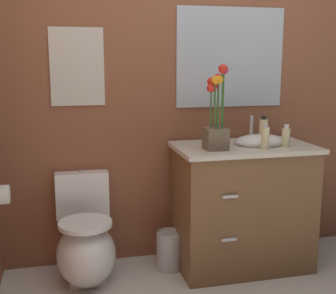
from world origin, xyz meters
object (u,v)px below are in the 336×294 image
at_px(vanity_cabinet, 243,205).
at_px(hand_wash_bottle, 286,137).
at_px(wall_poster, 77,67).
at_px(wall_mirror, 231,58).
at_px(flower_vase, 216,118).
at_px(trash_bin, 170,250).
at_px(lotion_bottle, 263,131).
at_px(toilet, 86,245).
at_px(soap_bottle, 265,138).

xyz_separation_m(vanity_cabinet, hand_wash_bottle, (0.24, -0.12, 0.49)).
height_order(wall_poster, wall_mirror, wall_mirror).
relative_size(wall_poster, wall_mirror, 0.64).
bearing_deg(flower_vase, hand_wash_bottle, -2.79).
height_order(vanity_cabinet, trash_bin, vanity_cabinet).
height_order(vanity_cabinet, lotion_bottle, lotion_bottle).
height_order(flower_vase, lotion_bottle, flower_vase).
height_order(vanity_cabinet, hand_wash_bottle, vanity_cabinet).
xyz_separation_m(toilet, flower_vase, (0.84, -0.12, 0.83)).
bearing_deg(wall_mirror, vanity_cabinet, -89.47).
bearing_deg(hand_wash_bottle, wall_mirror, 120.68).
distance_m(soap_bottle, hand_wash_bottle, 0.18).
bearing_deg(toilet, flower_vase, -8.17).
relative_size(flower_vase, soap_bottle, 3.21).
bearing_deg(vanity_cabinet, wall_mirror, 90.53).
bearing_deg(lotion_bottle, wall_mirror, 114.54).
bearing_deg(wall_mirror, hand_wash_bottle, -59.32).
distance_m(lotion_bottle, wall_poster, 1.32).
bearing_deg(soap_bottle, hand_wash_bottle, 15.02).
distance_m(hand_wash_bottle, trash_bin, 1.11).
distance_m(vanity_cabinet, wall_mirror, 1.05).
bearing_deg(wall_poster, lotion_bottle, -13.70).
xyz_separation_m(lotion_bottle, wall_poster, (-1.21, 0.30, 0.43)).
distance_m(soap_bottle, wall_mirror, 0.69).
height_order(toilet, flower_vase, flower_vase).
height_order(hand_wash_bottle, trash_bin, hand_wash_bottle).
bearing_deg(trash_bin, lotion_bottle, -5.09).
relative_size(hand_wash_bottle, wall_mirror, 0.19).
distance_m(soap_bottle, wall_poster, 1.32).
bearing_deg(hand_wash_bottle, soap_bottle, -164.98).
relative_size(flower_vase, wall_mirror, 0.68).
bearing_deg(hand_wash_bottle, lotion_bottle, 133.35).
bearing_deg(trash_bin, toilet, -177.15).
xyz_separation_m(lotion_bottle, wall_mirror, (-0.14, 0.30, 0.49)).
distance_m(toilet, wall_poster, 1.18).
bearing_deg(toilet, hand_wash_bottle, -6.22).
distance_m(vanity_cabinet, flower_vase, 0.68).
relative_size(trash_bin, wall_poster, 0.53).
bearing_deg(lotion_bottle, hand_wash_bottle, -46.65).
xyz_separation_m(vanity_cabinet, soap_bottle, (0.07, -0.16, 0.50)).
relative_size(flower_vase, wall_poster, 1.06).
relative_size(toilet, soap_bottle, 4.08).
height_order(trash_bin, wall_mirror, wall_mirror).
bearing_deg(vanity_cabinet, lotion_bottle, -0.97).
xyz_separation_m(lotion_bottle, trash_bin, (-0.64, 0.06, -0.82)).
height_order(toilet, hand_wash_bottle, hand_wash_bottle).
height_order(soap_bottle, trash_bin, soap_bottle).
xyz_separation_m(flower_vase, hand_wash_bottle, (0.48, -0.02, -0.14)).
distance_m(hand_wash_bottle, wall_poster, 1.46).
bearing_deg(vanity_cabinet, soap_bottle, -66.92).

